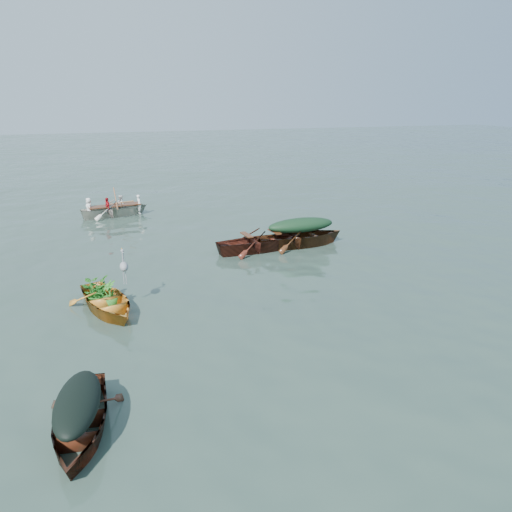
{
  "coord_description": "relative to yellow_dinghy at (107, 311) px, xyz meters",
  "views": [
    {
      "loc": [
        -3.9,
        -11.33,
        5.25
      ],
      "look_at": [
        0.94,
        2.68,
        0.5
      ],
      "focal_mm": 35.0,
      "sensor_mm": 36.0,
      "label": 1
    }
  ],
  "objects": [
    {
      "name": "ground",
      "position": [
        3.67,
        -1.04,
        0.0
      ],
      "size": [
        140.0,
        140.0,
        0.0
      ],
      "primitive_type": "plane",
      "color": "#34493F",
      "rests_on": "ground"
    },
    {
      "name": "yellow_dinghy",
      "position": [
        0.0,
        0.0,
        0.0
      ],
      "size": [
        2.33,
        3.65,
        0.92
      ],
      "primitive_type": "imported",
      "rotation": [
        0.0,
        0.0,
        0.28
      ],
      "color": "orange",
      "rests_on": "ground"
    },
    {
      "name": "dark_covered_boat",
      "position": [
        -0.69,
        -4.93,
        0.0
      ],
      "size": [
        1.78,
        3.59,
        0.84
      ],
      "primitive_type": "imported",
      "rotation": [
        0.0,
        0.0,
        -0.15
      ],
      "color": "#4C1D11",
      "rests_on": "ground"
    },
    {
      "name": "green_tarp_boat",
      "position": [
        7.05,
        3.71,
        0.0
      ],
      "size": [
        4.68,
        1.6,
        1.1
      ],
      "primitive_type": "imported",
      "rotation": [
        0.0,
        0.0,
        1.6
      ],
      "color": "#563014",
      "rests_on": "ground"
    },
    {
      "name": "open_wooden_boat",
      "position": [
        5.48,
        3.65,
        0.0
      ],
      "size": [
        4.59,
        1.77,
        1.05
      ],
      "primitive_type": "imported",
      "rotation": [
        0.0,
        0.0,
        1.66
      ],
      "color": "#582116",
      "rests_on": "ground"
    },
    {
      "name": "rowed_boat",
      "position": [
        0.96,
        10.88,
        0.0
      ],
      "size": [
        4.35,
        1.91,
        1.0
      ],
      "primitive_type": "imported",
      "rotation": [
        0.0,
        0.0,
        1.73
      ],
      "color": "silver",
      "rests_on": "ground"
    },
    {
      "name": "dark_tarp_cover",
      "position": [
        -0.69,
        -4.93,
        0.62
      ],
      "size": [
        0.98,
        1.98,
        0.4
      ],
      "primitive_type": "ellipsoid",
      "rotation": [
        0.0,
        0.0,
        -0.15
      ],
      "color": "black",
      "rests_on": "dark_covered_boat"
    },
    {
      "name": "green_tarp_cover",
      "position": [
        7.05,
        3.71,
        0.81
      ],
      "size": [
        2.57,
        0.88,
        0.52
      ],
      "primitive_type": "ellipsoid",
      "rotation": [
        0.0,
        0.0,
        1.6
      ],
      "color": "#14321B",
      "rests_on": "green_tarp_boat"
    },
    {
      "name": "thwart_benches",
      "position": [
        5.48,
        3.65,
        0.55
      ],
      "size": [
        2.31,
        1.03,
        0.04
      ],
      "primitive_type": null,
      "rotation": [
        0.0,
        0.0,
        1.66
      ],
      "color": "#4B2311",
      "rests_on": "open_wooden_boat"
    },
    {
      "name": "heron",
      "position": [
        0.52,
        0.2,
        0.92
      ],
      "size": [
        0.38,
        0.46,
        0.92
      ],
      "primitive_type": null,
      "rotation": [
        0.0,
        0.0,
        0.28
      ],
      "color": "#9B9DA3",
      "rests_on": "yellow_dinghy"
    },
    {
      "name": "dinghy_weeds",
      "position": [
        -0.12,
        0.54,
        0.76
      ],
      "size": [
        0.92,
        1.06,
        0.6
      ],
      "primitive_type": "imported",
      "rotation": [
        0.0,
        0.0,
        0.28
      ],
      "color": "#226A1B",
      "rests_on": "yellow_dinghy"
    },
    {
      "name": "rowers",
      "position": [
        0.96,
        10.88,
        0.88
      ],
      "size": [
        3.08,
        1.58,
        0.76
      ],
      "primitive_type": "imported",
      "rotation": [
        0.0,
        0.0,
        1.73
      ],
      "color": "white",
      "rests_on": "rowed_boat"
    },
    {
      "name": "oars",
      "position": [
        0.96,
        10.88,
        0.53
      ],
      "size": [
        1.0,
        2.66,
        0.06
      ],
      "primitive_type": null,
      "rotation": [
        0.0,
        0.0,
        1.73
      ],
      "color": "#915A37",
      "rests_on": "rowed_boat"
    }
  ]
}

